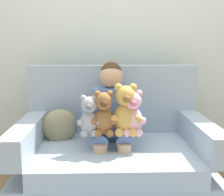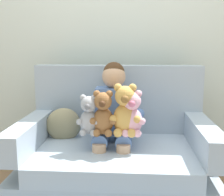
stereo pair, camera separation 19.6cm
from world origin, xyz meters
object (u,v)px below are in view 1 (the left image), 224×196
plush_honey (126,111)px  plush_brown (104,115)px  armchair (114,164)px  plush_pink (132,114)px  seated_child (111,114)px  throw_pillow (60,126)px  plush_grey (89,117)px

plush_honey → plush_brown: size_ratio=1.15×
armchair → plush_pink: (0.11, -0.14, 0.40)m
seated_child → throw_pillow: 0.41m
seated_child → plush_pink: bearing=-49.5°
armchair → plush_brown: (-0.08, -0.14, 0.40)m
seated_child → plush_brown: (-0.06, -0.17, 0.04)m
plush_honey → plush_grey: size_ratio=1.27×
seated_child → throw_pillow: bearing=167.1°
seated_child → plush_honey: bearing=-60.0°
plush_honey → throw_pillow: (-0.47, 0.26, -0.17)m
armchair → plush_brown: bearing=-117.9°
seated_child → throw_pillow: (-0.38, 0.10, -0.11)m
armchair → plush_honey: armchair is taller
armchair → plush_grey: (-0.17, -0.14, 0.39)m
plush_brown → plush_grey: bearing=156.7°
armchair → plush_honey: (0.07, -0.13, 0.42)m
plush_pink → throw_pillow: bearing=150.3°
plush_brown → plush_pink: bearing=-19.5°
armchair → plush_pink: armchair is taller
armchair → throw_pillow: (-0.40, 0.12, 0.26)m
armchair → plush_brown: armchair is taller
plush_honey → seated_child: bearing=110.9°
seated_child → armchair: bearing=-53.4°
throw_pillow → seated_child: bearing=-14.1°
plush_pink → throw_pillow: plush_pink is taller
plush_pink → plush_brown: plush_pink is taller
seated_child → plush_pink: 0.21m
seated_child → plush_pink: seated_child is taller
seated_child → plush_grey: bearing=-130.8°
armchair → plush_honey: bearing=-62.8°
plush_pink → plush_brown: 0.19m
plush_grey → plush_brown: 0.10m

